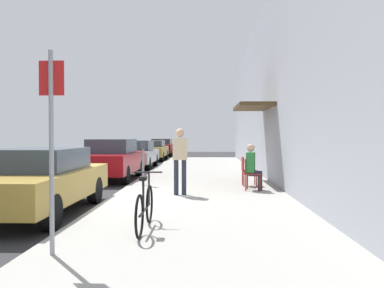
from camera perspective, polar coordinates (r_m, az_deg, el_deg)
The scene contains 15 objects.
ground_plane at distance 9.73m, azimuth -12.27°, elevation -8.49°, with size 60.00×60.00×0.00m, color #2D2D30.
sidewalk_slab at distance 11.41m, azimuth 1.35°, elevation -6.72°, with size 4.50×32.00×0.12m, color #9E9B93.
building_facade at distance 11.64m, azimuth 13.38°, elevation 8.73°, with size 1.40×32.00×6.34m.
parked_car_0 at distance 8.77m, azimuth -21.38°, elevation -4.90°, with size 1.80×4.40×1.37m.
parked_car_1 at distance 14.81m, azimuth -11.63°, elevation -2.15°, with size 1.80×4.40×1.51m.
parked_car_2 at distance 19.94m, azimuth -8.12°, elevation -1.42°, with size 1.80×4.40×1.39m.
parked_car_3 at distance 25.81m, azimuth -5.85°, elevation -0.85°, with size 1.80×4.40×1.32m.
parked_car_4 at distance 31.64m, azimuth -4.43°, elevation -0.42°, with size 1.80×4.40×1.37m.
parking_meter at distance 12.15m, azimuth -7.15°, elevation -2.32°, with size 0.12×0.10×1.32m.
street_sign at distance 5.28m, azimuth -19.77°, elevation 1.16°, with size 0.32×0.06×2.60m.
bicycle_0 at distance 6.40m, azimuth -6.88°, elevation -9.21°, with size 0.46×1.71×0.90m.
cafe_chair_0 at distance 11.00m, azimuth 8.53°, elevation -4.07°, with size 0.52×0.52×0.87m.
seated_patron_0 at distance 10.98m, azimuth 8.84°, elevation -3.08°, with size 0.49×0.43×1.29m.
cafe_chair_1 at distance 11.94m, azimuth 7.99°, elevation -3.65°, with size 0.45×0.45×0.87m.
pedestrian_standing at distance 10.00m, azimuth -1.75°, elevation -1.74°, with size 0.36×0.22×1.70m.
Camera 1 is at (2.34, -9.30, 1.64)m, focal length 36.64 mm.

